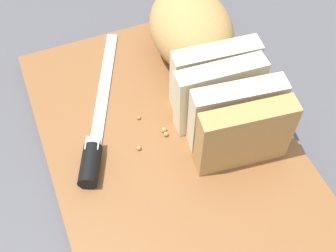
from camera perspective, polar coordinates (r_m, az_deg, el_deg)
name	(u,v)px	position (r m, az deg, el deg)	size (l,w,h in m)	color
ground_plane	(168,147)	(0.60, 0.00, -2.81)	(3.00, 3.00, 0.00)	#4C4C51
cutting_board	(168,143)	(0.59, 0.00, -2.29)	(0.46, 0.32, 0.02)	brown
bread_loaf	(204,56)	(0.62, 4.77, 9.19)	(0.31, 0.15, 0.10)	tan
bread_knife	(94,145)	(0.57, -9.70, -2.41)	(0.26, 0.13, 0.02)	silver
crumb_near_knife	(166,129)	(0.59, -0.24, -0.40)	(0.01, 0.01, 0.01)	tan
crumb_near_loaf	(166,134)	(0.58, -0.31, -1.09)	(0.01, 0.01, 0.01)	tan
crumb_stray_left	(138,146)	(0.57, -3.95, -2.66)	(0.01, 0.01, 0.01)	tan
crumb_stray_right	(139,118)	(0.60, -3.87, 1.10)	(0.01, 0.01, 0.01)	tan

